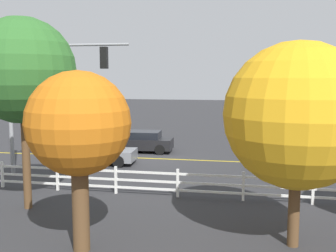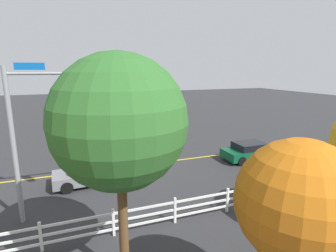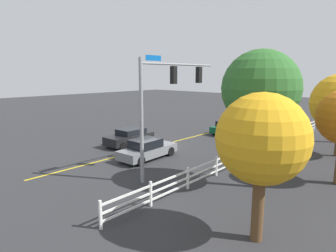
{
  "view_description": "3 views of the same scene",
  "coord_description": "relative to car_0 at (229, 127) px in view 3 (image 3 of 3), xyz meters",
  "views": [
    {
      "loc": [
        -5.54,
        22.93,
        4.85
      ],
      "look_at": [
        -1.42,
        1.04,
        2.1
      ],
      "focal_mm": 43.18,
      "sensor_mm": 36.0,
      "label": 1
    },
    {
      "loc": [
        3.41,
        16.73,
        6.46
      ],
      "look_at": [
        -2.64,
        0.38,
        2.69
      ],
      "focal_mm": 28.06,
      "sensor_mm": 36.0,
      "label": 2
    },
    {
      "loc": [
        15.53,
        15.84,
        5.76
      ],
      "look_at": [
        -1.16,
        0.42,
        1.6
      ],
      "focal_mm": 30.5,
      "sensor_mm": 36.0,
      "label": 3
    }
  ],
  "objects": [
    {
      "name": "white_rail_fence",
      "position": [
        5.62,
        5.61,
        -0.04
      ],
      "size": [
        26.1,
        0.1,
        1.15
      ],
      "color": "white",
      "rests_on": "ground_plane"
    },
    {
      "name": "signal_assembly",
      "position": [
        12.53,
        3.23,
        4.05
      ],
      "size": [
        6.19,
        0.38,
        6.72
      ],
      "color": "gray",
      "rests_on": "ground_plane"
    },
    {
      "name": "ground_plane",
      "position": [
        8.62,
        -1.68,
        -0.64
      ],
      "size": [
        120.0,
        120.0,
        0.0
      ],
      "primitive_type": "plane",
      "color": "#2D2D30"
    },
    {
      "name": "car_0",
      "position": [
        0.0,
        0.0,
        0.0
      ],
      "size": [
        4.29,
        1.91,
        1.3
      ],
      "rotation": [
        0.0,
        0.0,
        3.14
      ],
      "color": "#0C4C2D",
      "rests_on": "ground_plane"
    },
    {
      "name": "tree_3",
      "position": [
        15.31,
        10.21,
        2.98
      ],
      "size": [
        3.09,
        3.09,
        5.2
      ],
      "color": "brown",
      "rests_on": "ground_plane"
    },
    {
      "name": "car_2",
      "position": [
        11.19,
        0.23,
        0.02
      ],
      "size": [
        4.48,
        2.0,
        1.4
      ],
      "rotation": [
        0.0,
        0.0,
        3.19
      ],
      "color": "slate",
      "rests_on": "ground_plane"
    },
    {
      "name": "tree_0",
      "position": [
        10.85,
        8.0,
        4.39
      ],
      "size": [
        3.8,
        3.8,
        6.95
      ],
      "color": "brown",
      "rests_on": "ground_plane"
    },
    {
      "name": "car_1",
      "position": [
        9.53,
        -3.63,
        0.03
      ],
      "size": [
        4.2,
        1.95,
        1.35
      ],
      "rotation": [
        0.0,
        0.0,
        6.32
      ],
      "color": "black",
      "rests_on": "ground_plane"
    },
    {
      "name": "lane_center_stripe",
      "position": [
        4.62,
        -1.68,
        -0.64
      ],
      "size": [
        28.0,
        0.16,
        0.01
      ],
      "primitive_type": "cube",
      "color": "gold",
      "rests_on": "ground_plane"
    }
  ]
}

